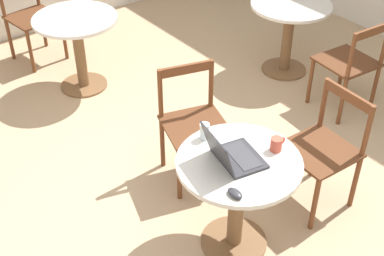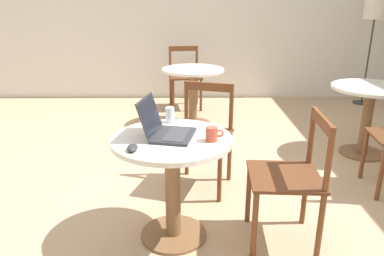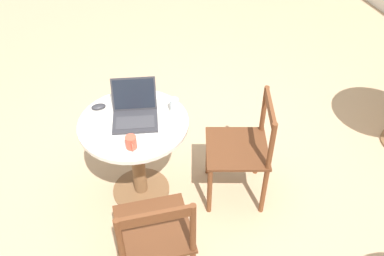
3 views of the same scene
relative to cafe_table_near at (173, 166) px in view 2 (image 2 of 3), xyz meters
name	(u,v)px [view 2 (image 2 of 3)]	position (x,y,z in m)	size (l,w,h in m)	color
ground_plane	(189,198)	(0.10, 0.49, -0.51)	(16.00, 16.00, 0.00)	tan
wall_back	(188,9)	(0.10, 3.72, 0.84)	(9.40, 0.06, 2.70)	silver
cafe_table_near	(173,166)	(0.00, 0.00, 0.00)	(0.75, 0.75, 0.71)	brown
cafe_table_mid	(369,106)	(1.88, 1.37, 0.00)	(0.75, 0.75, 0.71)	brown
cafe_table_far	(193,84)	(0.16, 2.33, 0.00)	(0.75, 0.75, 0.71)	brown
chair_near_right	(292,178)	(0.74, -0.05, -0.06)	(0.46, 0.46, 0.86)	brown
chair_near_back	(204,135)	(0.23, 0.72, -0.06)	(0.55, 0.55, 0.86)	brown
chair_far_back	(185,77)	(0.06, 3.12, -0.06)	(0.49, 0.49, 0.86)	brown
floor_lamp	(375,14)	(2.73, 3.29, 0.78)	(0.31, 0.31, 1.51)	#333333
laptop	(167,129)	(-0.04, 0.02, 0.24)	(0.36, 0.36, 0.24)	#2D2D33
mouse	(133,148)	(-0.21, -0.20, 0.21)	(0.06, 0.10, 0.03)	#2D2D33
mug	(213,134)	(0.24, -0.06, 0.24)	(0.11, 0.07, 0.09)	#C64C38
drinking_glass	(171,115)	(-0.02, 0.29, 0.25)	(0.06, 0.06, 0.11)	silver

